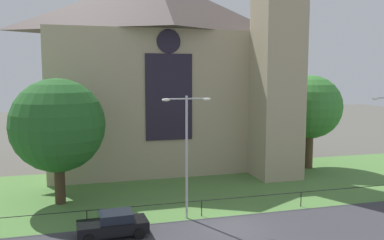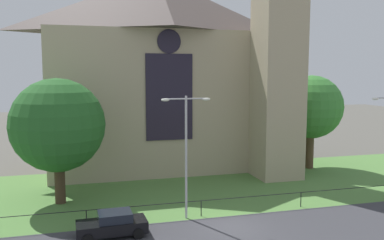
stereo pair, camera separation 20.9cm
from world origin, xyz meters
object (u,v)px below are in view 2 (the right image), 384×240
(tree_right_far, at_px, (311,107))
(parked_car_black, at_px, (113,224))
(tree_left_near, at_px, (58,125))
(streetlamp_near, at_px, (186,141))
(church_building, at_px, (166,70))

(tree_right_far, height_order, parked_car_black, tree_right_far)
(tree_left_near, height_order, streetlamp_near, tree_left_near)
(tree_right_far, height_order, streetlamp_near, tree_right_far)
(parked_car_black, bearing_deg, church_building, -113.70)
(church_building, distance_m, tree_right_far, 15.63)
(church_building, bearing_deg, parked_car_black, -111.10)
(church_building, distance_m, parked_car_black, 21.55)
(tree_right_far, relative_size, parked_car_black, 2.27)
(streetlamp_near, distance_m, parked_car_black, 7.10)
(tree_right_far, xyz_separation_m, parked_car_black, (-21.26, -13.07, -5.66))
(church_building, xyz_separation_m, streetlamp_near, (-1.87, -16.17, -4.94))
(church_building, relative_size, tree_left_near, 2.72)
(tree_right_far, bearing_deg, church_building, 160.84)
(tree_left_near, distance_m, parked_car_black, 9.81)
(tree_left_near, height_order, parked_car_black, tree_left_near)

